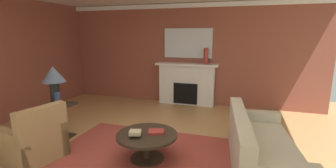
# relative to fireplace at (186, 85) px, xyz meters

# --- Properties ---
(ground_plane) EXTENTS (9.25, 9.25, 0.00)m
(ground_plane) POSITION_rel_fireplace_xyz_m (-0.15, -3.08, -0.57)
(ground_plane) COLOR tan
(wall_fireplace) EXTENTS (7.72, 0.12, 2.90)m
(wall_fireplace) POSITION_rel_fireplace_xyz_m (-0.15, 0.21, 0.88)
(wall_fireplace) COLOR brown
(wall_fireplace) RESTS_ON ground_plane
(crown_moulding) EXTENTS (7.72, 0.08, 0.12)m
(crown_moulding) POSITION_rel_fireplace_xyz_m (-0.15, 0.13, 2.25)
(crown_moulding) COLOR white
(area_rug) EXTENTS (3.32, 2.40, 0.01)m
(area_rug) POSITION_rel_fireplace_xyz_m (0.12, -3.33, -0.57)
(area_rug) COLOR #993D33
(area_rug) RESTS_ON ground_plane
(fireplace) EXTENTS (1.80, 0.35, 1.21)m
(fireplace) POSITION_rel_fireplace_xyz_m (0.00, 0.00, 0.00)
(fireplace) COLOR white
(fireplace) RESTS_ON ground_plane
(mantel_mirror) EXTENTS (1.40, 0.04, 0.84)m
(mantel_mirror) POSITION_rel_fireplace_xyz_m (-0.00, 0.12, 1.21)
(mantel_mirror) COLOR silver
(sofa) EXTENTS (1.12, 2.18, 0.85)m
(sofa) POSITION_rel_fireplace_xyz_m (1.86, -3.07, -0.28)
(sofa) COLOR #BCB299
(sofa) RESTS_ON ground_plane
(armchair_near_window) EXTENTS (0.96, 0.96, 0.95)m
(armchair_near_window) POSITION_rel_fireplace_xyz_m (-1.65, -3.88, -0.27)
(armchair_near_window) COLOR #9E7A4C
(armchair_near_window) RESTS_ON ground_plane
(coffee_table) EXTENTS (1.00, 1.00, 0.45)m
(coffee_table) POSITION_rel_fireplace_xyz_m (0.12, -3.33, -0.24)
(coffee_table) COLOR #2D2319
(coffee_table) RESTS_ON ground_plane
(side_table) EXTENTS (0.56, 0.56, 0.70)m
(side_table) POSITION_rel_fireplace_xyz_m (-1.87, -3.10, -0.17)
(side_table) COLOR #2D2319
(side_table) RESTS_ON ground_plane
(table_lamp) EXTENTS (0.44, 0.44, 0.75)m
(table_lamp) POSITION_rel_fireplace_xyz_m (-1.87, -3.10, 0.65)
(table_lamp) COLOR black
(table_lamp) RESTS_ON side_table
(vase_mantel_right) EXTENTS (0.13, 0.13, 0.45)m
(vase_mantel_right) POSITION_rel_fireplace_xyz_m (0.55, -0.05, 0.86)
(vase_mantel_right) COLOR #9E3328
(vase_mantel_right) RESTS_ON fireplace
(vase_on_side_table) EXTENTS (0.10, 0.10, 0.28)m
(vase_on_side_table) POSITION_rel_fireplace_xyz_m (-1.72, -3.22, 0.27)
(vase_on_side_table) COLOR navy
(vase_on_side_table) RESTS_ON side_table
(book_red_cover) EXTENTS (0.31, 0.27, 0.04)m
(book_red_cover) POSITION_rel_fireplace_xyz_m (0.25, -3.26, -0.10)
(book_red_cover) COLOR maroon
(book_red_cover) RESTS_ON coffee_table
(book_art_folio) EXTENTS (0.22, 0.21, 0.06)m
(book_art_folio) POSITION_rel_fireplace_xyz_m (-0.01, -3.49, -0.05)
(book_art_folio) COLOR tan
(book_art_folio) RESTS_ON coffee_table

